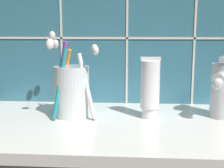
{
  "coord_description": "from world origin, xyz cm",
  "views": [
    {
      "loc": [
        3.68,
        -61.91,
        20.99
      ],
      "look_at": [
        -0.97,
        1.6,
        9.75
      ],
      "focal_mm": 50.0,
      "sensor_mm": 36.0,
      "label": 1
    }
  ],
  "objects": [
    {
      "name": "sink_counter",
      "position": [
        0.0,
        0.0,
        1.0
      ],
      "size": [
        66.8,
        35.25,
        2.0
      ],
      "primitive_type": "cube",
      "color": "silver",
      "rests_on": "ground"
    },
    {
      "name": "tile_wall_backsplash",
      "position": [
        0.01,
        17.87,
        24.67
      ],
      "size": [
        76.8,
        1.72,
        49.33
      ],
      "color": "#336B7F",
      "rests_on": "ground"
    },
    {
      "name": "sink_faucet",
      "position": [
        22.67,
        5.23,
        8.4
      ],
      "size": [
        6.65,
        9.55,
        13.33
      ],
      "rotation": [
        0.0,
        0.0,
        -2.04
      ],
      "color": "silver",
      "rests_on": "sink_counter"
    },
    {
      "name": "toothbrush_cup",
      "position": [
        -10.09,
        4.02,
        7.96
      ],
      "size": [
        13.05,
        11.5,
        18.74
      ],
      "color": "silver",
      "rests_on": "sink_counter"
    },
    {
      "name": "toothpaste_tube",
      "position": [
        7.04,
        4.0,
        8.53
      ],
      "size": [
        4.27,
        4.07,
        13.25
      ],
      "color": "white",
      "rests_on": "sink_counter"
    }
  ]
}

